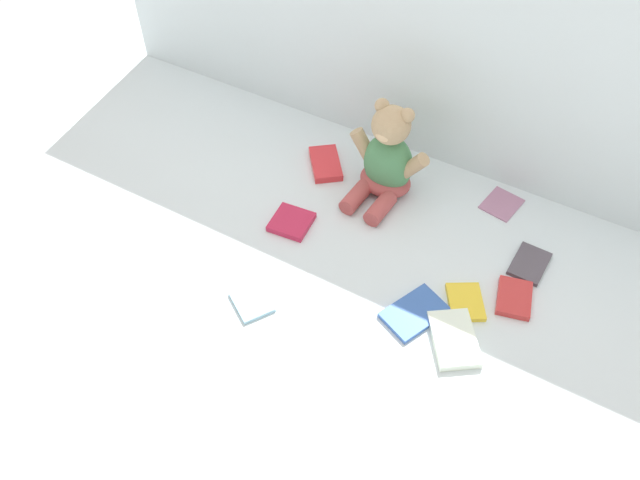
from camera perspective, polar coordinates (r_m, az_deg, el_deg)
The scene contains 12 objects.
ground_plane at distance 1.55m, azimuth 1.62°, elevation 0.10°, with size 3.20×3.20×0.00m, color silver.
backdrop_drape at distance 1.62m, azimuth 9.08°, elevation 17.74°, with size 1.84×0.03×0.69m, color silver.
teddy_bear at distance 1.61m, azimuth 5.96°, elevation 6.99°, with size 0.22×0.20×0.26m.
book_case_0 at distance 1.40m, azimuth 11.87°, elevation -8.65°, with size 0.09×0.14×0.02m, color white.
book_case_1 at distance 1.47m, azimuth 12.85°, elevation -5.41°, with size 0.08×0.10×0.01m, color yellow.
book_case_2 at distance 1.57m, azimuth 18.19°, elevation -2.03°, with size 0.07×0.11×0.01m, color #4E4650.
book_case_3 at distance 1.73m, azimuth 0.50°, elevation 6.83°, with size 0.07×0.13×0.02m, color red.
book_case_4 at distance 1.58m, azimuth -2.56°, elevation 1.61°, with size 0.09×0.09×0.02m, color #C02345.
book_case_5 at distance 1.50m, azimuth 16.93°, elevation -4.97°, with size 0.07×0.10×0.02m, color red.
book_case_6 at distance 1.69m, azimuth 15.91°, elevation 3.16°, with size 0.08×0.10×0.01m, color #A66F8E.
book_case_7 at distance 1.44m, azimuth -6.10°, elevation -5.52°, with size 0.08×0.09×0.01m, color #85B4C9.
book_case_8 at distance 1.43m, azimuth 8.45°, elevation -6.45°, with size 0.09×0.14×0.01m, color #355FAE.
Camera 1 is at (0.47, -0.91, 1.17)m, focal length 35.87 mm.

